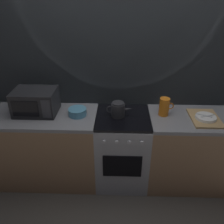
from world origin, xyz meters
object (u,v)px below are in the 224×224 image
microwave (36,102)px  kettle (118,109)px  mixing_bowl (77,112)px  dish_pile (205,118)px  stove_unit (122,149)px  pitcher (164,107)px

microwave → kettle: 0.92m
mixing_bowl → dish_pile: 1.38m
microwave → dish_pile: (1.85, -0.09, -0.12)m
stove_unit → mixing_bowl: 0.70m
stove_unit → microwave: size_ratio=1.96×
stove_unit → kettle: 0.53m
stove_unit → pitcher: 0.71m
kettle → mixing_bowl: bearing=179.6°
dish_pile → stove_unit: bearing=177.6°
kettle → dish_pile: kettle is taller
mixing_bowl → pitcher: bearing=2.5°
kettle → dish_pile: size_ratio=0.71×
stove_unit → microwave: (-0.97, 0.05, 0.59)m
stove_unit → microwave: microwave is taller
kettle → mixing_bowl: kettle is taller
microwave → dish_pile: 1.85m
microwave → kettle: bearing=-3.0°
microwave → mixing_bowl: size_ratio=2.30×
kettle → stove_unit: bearing=-5.5°
kettle → dish_pile: 0.94m
stove_unit → mixing_bowl: size_ratio=4.50×
mixing_bowl → kettle: bearing=-0.4°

